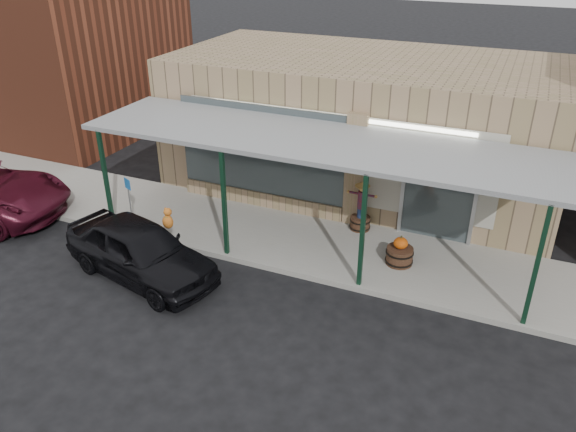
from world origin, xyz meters
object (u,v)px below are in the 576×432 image
at_px(barrel_scarecrow, 361,213).
at_px(barrel_pumpkin, 400,254).
at_px(parked_sedan, 140,250).
at_px(handicap_sign, 129,196).

relative_size(barrel_scarecrow, barrel_pumpkin, 1.83).
bearing_deg(barrel_scarecrow, parked_sedan, -120.61).
relative_size(barrel_pumpkin, parked_sedan, 0.17).
height_order(barrel_pumpkin, handicap_sign, handicap_sign).
xyz_separation_m(barrel_scarecrow, barrel_pumpkin, (1.45, -1.36, -0.21)).
height_order(barrel_pumpkin, parked_sedan, parked_sedan).
distance_m(barrel_pumpkin, handicap_sign, 7.56).
relative_size(barrel_scarecrow, parked_sedan, 0.32).
bearing_deg(handicap_sign, barrel_pumpkin, 32.44).
distance_m(barrel_scarecrow, handicap_sign, 6.49).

